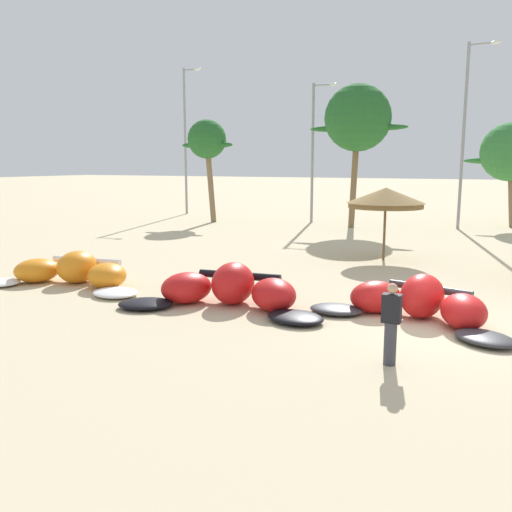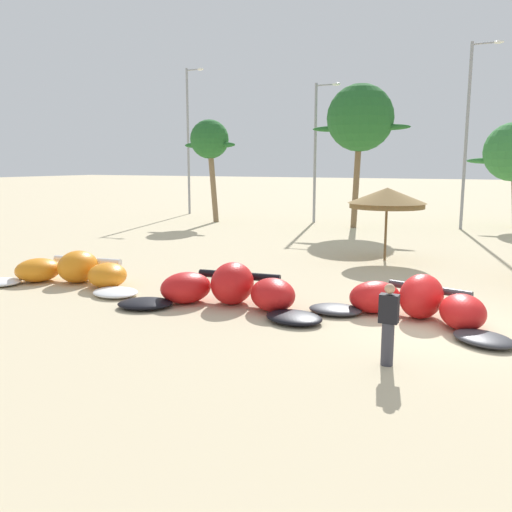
{
  "view_description": "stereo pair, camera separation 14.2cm",
  "coord_description": "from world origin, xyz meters",
  "px_view_note": "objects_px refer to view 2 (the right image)",
  "views": [
    {
      "loc": [
        1.39,
        -13.14,
        3.87
      ],
      "look_at": [
        -5.8,
        2.0,
        1.0
      ],
      "focal_mm": 38.02,
      "sensor_mm": 36.0,
      "label": 1
    },
    {
      "loc": [
        1.52,
        -13.08,
        3.87
      ],
      "look_at": [
        -5.8,
        2.0,
        1.0
      ],
      "focal_mm": 38.02,
      "sensor_mm": 36.0,
      "label": 2
    }
  ],
  "objects_px": {
    "person_near_kites": "(388,324)",
    "beach_umbrella_near_van": "(387,198)",
    "lamppost_east_center": "(469,128)",
    "kite_left": "(228,290)",
    "palm_leftmost": "(210,141)",
    "kite_far_left": "(72,272)",
    "kite_left_of_center": "(417,303)",
    "palm_left": "(360,119)",
    "lamppost_west_center": "(317,146)",
    "lamppost_west": "(189,136)"
  },
  "relations": [
    {
      "from": "kite_far_left",
      "to": "person_near_kites",
      "type": "distance_m",
      "value": 11.11
    },
    {
      "from": "beach_umbrella_near_van",
      "to": "person_near_kites",
      "type": "relative_size",
      "value": 1.92
    },
    {
      "from": "beach_umbrella_near_van",
      "to": "lamppost_west_center",
      "type": "xyz_separation_m",
      "value": [
        -7.35,
        12.31,
        2.48
      ]
    },
    {
      "from": "palm_leftmost",
      "to": "lamppost_east_center",
      "type": "relative_size",
      "value": 0.63
    },
    {
      "from": "palm_left",
      "to": "kite_far_left",
      "type": "bearing_deg",
      "value": -101.9
    },
    {
      "from": "palm_left",
      "to": "lamppost_west_center",
      "type": "distance_m",
      "value": 4.07
    },
    {
      "from": "lamppost_west_center",
      "to": "palm_leftmost",
      "type": "bearing_deg",
      "value": -157.26
    },
    {
      "from": "person_near_kites",
      "to": "lamppost_east_center",
      "type": "xyz_separation_m",
      "value": [
        -0.82,
        24.08,
        5.05
      ]
    },
    {
      "from": "kite_far_left",
      "to": "lamppost_east_center",
      "type": "bearing_deg",
      "value": 65.04
    },
    {
      "from": "kite_left",
      "to": "palm_left",
      "type": "height_order",
      "value": "palm_left"
    },
    {
      "from": "kite_far_left",
      "to": "palm_leftmost",
      "type": "bearing_deg",
      "value": 107.23
    },
    {
      "from": "kite_left",
      "to": "palm_left",
      "type": "relative_size",
      "value": 0.7
    },
    {
      "from": "kite_left_of_center",
      "to": "beach_umbrella_near_van",
      "type": "height_order",
      "value": "beach_umbrella_near_van"
    },
    {
      "from": "palm_leftmost",
      "to": "person_near_kites",
      "type": "bearing_deg",
      "value": -52.09
    },
    {
      "from": "person_near_kites",
      "to": "lamppost_west",
      "type": "relative_size",
      "value": 0.15
    },
    {
      "from": "kite_left",
      "to": "lamppost_west_center",
      "type": "height_order",
      "value": "lamppost_west_center"
    },
    {
      "from": "kite_left_of_center",
      "to": "palm_left",
      "type": "bearing_deg",
      "value": 109.67
    },
    {
      "from": "person_near_kites",
      "to": "lamppost_west",
      "type": "distance_m",
      "value": 33.32
    },
    {
      "from": "kite_far_left",
      "to": "kite_left_of_center",
      "type": "xyz_separation_m",
      "value": [
        10.74,
        0.67,
        0.03
      ]
    },
    {
      "from": "kite_left_of_center",
      "to": "lamppost_west_center",
      "type": "distance_m",
      "value": 23.27
    },
    {
      "from": "beach_umbrella_near_van",
      "to": "palm_leftmost",
      "type": "bearing_deg",
      "value": 145.29
    },
    {
      "from": "beach_umbrella_near_van",
      "to": "lamppost_west_center",
      "type": "height_order",
      "value": "lamppost_west_center"
    },
    {
      "from": "palm_left",
      "to": "lamppost_west",
      "type": "distance_m",
      "value": 14.58
    },
    {
      "from": "beach_umbrella_near_van",
      "to": "lamppost_east_center",
      "type": "height_order",
      "value": "lamppost_east_center"
    },
    {
      "from": "kite_left",
      "to": "palm_leftmost",
      "type": "height_order",
      "value": "palm_leftmost"
    },
    {
      "from": "beach_umbrella_near_van",
      "to": "palm_left",
      "type": "distance_m",
      "value": 11.88
    },
    {
      "from": "beach_umbrella_near_van",
      "to": "kite_left_of_center",
      "type": "bearing_deg",
      "value": -72.25
    },
    {
      "from": "kite_left_of_center",
      "to": "lamppost_west",
      "type": "relative_size",
      "value": 0.48
    },
    {
      "from": "person_near_kites",
      "to": "kite_left",
      "type": "bearing_deg",
      "value": 152.89
    },
    {
      "from": "palm_left",
      "to": "lamppost_east_center",
      "type": "bearing_deg",
      "value": 19.16
    },
    {
      "from": "kite_left",
      "to": "lamppost_west",
      "type": "relative_size",
      "value": 0.55
    },
    {
      "from": "kite_far_left",
      "to": "kite_left_of_center",
      "type": "distance_m",
      "value": 10.76
    },
    {
      "from": "kite_left_of_center",
      "to": "palm_left",
      "type": "height_order",
      "value": "palm_left"
    },
    {
      "from": "kite_left",
      "to": "palm_left",
      "type": "distance_m",
      "value": 20.52
    },
    {
      "from": "kite_left_of_center",
      "to": "lamppost_east_center",
      "type": "xyz_separation_m",
      "value": [
        -0.8,
        20.7,
        5.44
      ]
    },
    {
      "from": "beach_umbrella_near_van",
      "to": "palm_left",
      "type": "bearing_deg",
      "value": 111.15
    },
    {
      "from": "lamppost_east_center",
      "to": "person_near_kites",
      "type": "bearing_deg",
      "value": -88.06
    },
    {
      "from": "kite_left_of_center",
      "to": "palm_left",
      "type": "relative_size",
      "value": 0.62
    },
    {
      "from": "kite_far_left",
      "to": "lamppost_east_center",
      "type": "height_order",
      "value": "lamppost_east_center"
    },
    {
      "from": "kite_left",
      "to": "palm_leftmost",
      "type": "distance_m",
      "value": 22.52
    },
    {
      "from": "kite_left_of_center",
      "to": "palm_leftmost",
      "type": "relative_size",
      "value": 0.78
    },
    {
      "from": "kite_far_left",
      "to": "kite_left_of_center",
      "type": "bearing_deg",
      "value": 3.56
    },
    {
      "from": "person_near_kites",
      "to": "palm_left",
      "type": "bearing_deg",
      "value": 106.89
    },
    {
      "from": "person_near_kites",
      "to": "beach_umbrella_near_van",
      "type": "bearing_deg",
      "value": 102.87
    },
    {
      "from": "kite_far_left",
      "to": "person_near_kites",
      "type": "bearing_deg",
      "value": -14.12
    },
    {
      "from": "palm_leftmost",
      "to": "kite_left",
      "type": "bearing_deg",
      "value": -58.15
    },
    {
      "from": "kite_left_of_center",
      "to": "lamppost_west_center",
      "type": "height_order",
      "value": "lamppost_west_center"
    },
    {
      "from": "palm_leftmost",
      "to": "palm_left",
      "type": "relative_size",
      "value": 0.79
    },
    {
      "from": "kite_left_of_center",
      "to": "palm_left",
      "type": "distance_m",
      "value": 20.72
    },
    {
      "from": "beach_umbrella_near_van",
      "to": "person_near_kites",
      "type": "height_order",
      "value": "beach_umbrella_near_van"
    }
  ]
}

